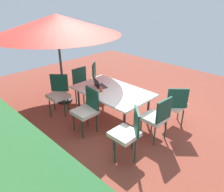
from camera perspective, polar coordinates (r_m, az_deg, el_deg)
name	(u,v)px	position (r m, az deg, el deg)	size (l,w,h in m)	color
ground_plane	(112,118)	(5.33, 0.00, -5.93)	(10.00, 10.00, 0.02)	brown
dining_table	(112,92)	(5.00, 0.00, 1.04)	(1.82, 1.13, 0.75)	silver
patio_umbrella	(57,24)	(5.70, -14.55, 17.94)	(3.20, 3.20, 2.35)	#4C4C4C
chair_east	(83,84)	(5.89, -7.71, 3.13)	(0.46, 0.46, 0.98)	silver
chair_northeast	(59,93)	(5.50, -14.02, 0.89)	(0.59, 0.59, 0.98)	silver
chair_southeast	(99,77)	(6.34, -3.40, 4.95)	(0.59, 0.58, 0.98)	silver
chair_northwest	(128,131)	(3.89, 4.26, -9.32)	(0.59, 0.59, 0.98)	silver
chair_north	(87,109)	(4.63, -6.70, -3.34)	(0.47, 0.48, 0.98)	silver
chair_west	(157,116)	(4.41, 11.86, -5.32)	(0.48, 0.47, 0.98)	silver
chair_southwest	(175,104)	(5.00, 16.38, -1.97)	(0.59, 0.59, 0.98)	silver
laptop	(99,85)	(5.15, -3.42, 2.92)	(0.38, 0.33, 0.21)	#2D2D33
cup	(101,89)	(4.89, -2.96, 1.78)	(0.07, 0.07, 0.12)	#CC4C33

